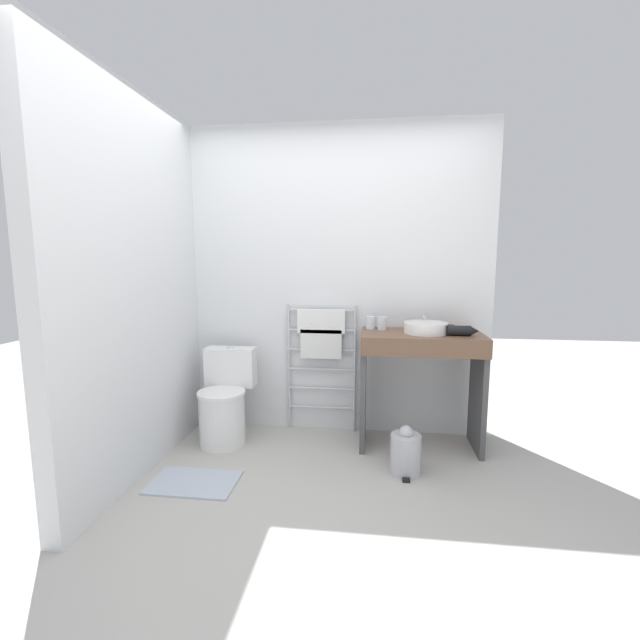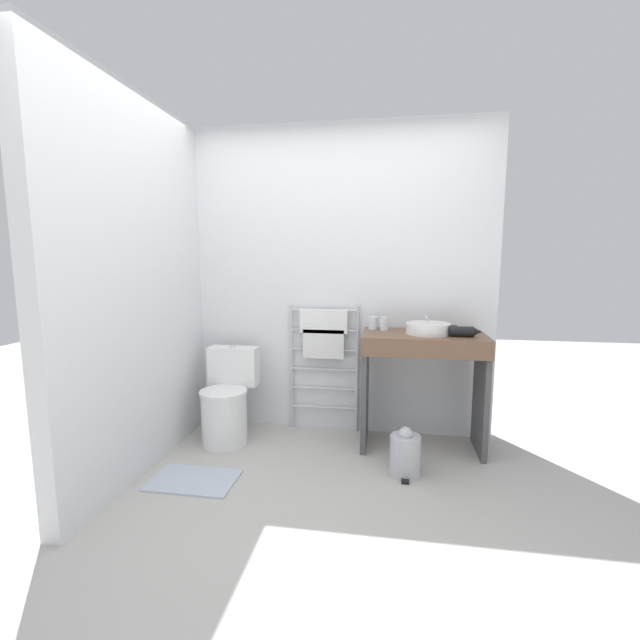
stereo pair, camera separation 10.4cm
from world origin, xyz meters
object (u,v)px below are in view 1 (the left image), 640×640
Objects in this scene: cup_near_wall at (371,323)px; toilet at (224,404)px; cup_near_edge at (382,323)px; trash_bin at (405,453)px; sink_basin at (426,327)px; hair_dryer at (460,330)px; towel_radiator at (321,343)px.

toilet is at bearing -167.85° from cup_near_wall.
cup_near_edge is (0.09, -0.03, 0.00)m from cup_near_wall.
toilet reaches higher than trash_bin.
sink_basin is 0.44m from cup_near_wall.
sink_basin is at bearing 3.49° from toilet.
toilet is 1.45m from trash_bin.
sink_basin is at bearing -20.17° from cup_near_wall.
sink_basin is 3.19× the size of cup_near_wall.
hair_dryer is (0.65, -0.22, -0.01)m from cup_near_wall.
towel_radiator reaches higher than trash_bin.
toilet is at bearing -157.03° from towel_radiator.
cup_near_edge is at bearing -17.51° from cup_near_wall.
trash_bin is (0.16, -0.57, -0.80)m from cup_near_edge.
toilet is at bearing -176.51° from sink_basin.
cup_near_wall is 0.69m from hair_dryer.
cup_near_wall is 0.98× the size of cup_near_edge.
sink_basin reaches higher than toilet.
towel_radiator is at bearing 22.97° from toilet.
towel_radiator is 3.17× the size of trash_bin.
towel_radiator is at bearing 169.21° from cup_near_edge.
cup_near_wall reaches higher than toilet.
hair_dryer is (1.80, 0.03, 0.62)m from toilet.
towel_radiator is 0.54m from cup_near_edge.
cup_near_wall is at bearing 159.83° from sink_basin.
cup_near_edge is at bearing 159.10° from sink_basin.
sink_basin is at bearing 163.96° from hair_dryer.
cup_near_wall is at bearing 161.32° from hair_dryer.
towel_radiator is at bearing 170.74° from cup_near_wall.
cup_near_wall is at bearing 12.15° from toilet.
towel_radiator reaches higher than cup_near_wall.
cup_near_edge is 0.46× the size of hair_dryer.
cup_near_wall is at bearing -9.26° from towel_radiator.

